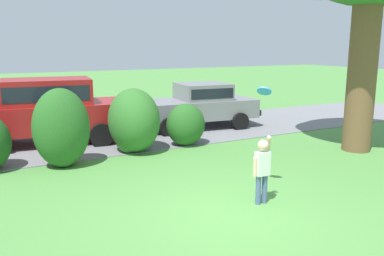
{
  "coord_description": "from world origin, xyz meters",
  "views": [
    {
      "loc": [
        -3.67,
        -5.38,
        2.88
      ],
      "look_at": [
        0.39,
        2.23,
        1.1
      ],
      "focal_mm": 37.72,
      "sensor_mm": 36.0,
      "label": 1
    }
  ],
  "objects_px": {
    "parked_suv": "(47,108)",
    "frisbee": "(264,91)",
    "parked_sedan": "(197,104)",
    "child_thrower": "(262,166)"
  },
  "relations": [
    {
      "from": "parked_sedan",
      "to": "parked_suv",
      "type": "relative_size",
      "value": 0.93
    },
    {
      "from": "parked_sedan",
      "to": "frisbee",
      "type": "height_order",
      "value": "frisbee"
    },
    {
      "from": "child_thrower",
      "to": "frisbee",
      "type": "xyz_separation_m",
      "value": [
        0.39,
        0.51,
        1.3
      ]
    },
    {
      "from": "parked_sedan",
      "to": "child_thrower",
      "type": "relative_size",
      "value": 3.53
    },
    {
      "from": "parked_sedan",
      "to": "child_thrower",
      "type": "bearing_deg",
      "value": -109.11
    },
    {
      "from": "child_thrower",
      "to": "frisbee",
      "type": "height_order",
      "value": "frisbee"
    },
    {
      "from": "parked_sedan",
      "to": "child_thrower",
      "type": "height_order",
      "value": "parked_sedan"
    },
    {
      "from": "parked_suv",
      "to": "frisbee",
      "type": "relative_size",
      "value": 15.84
    },
    {
      "from": "parked_sedan",
      "to": "parked_suv",
      "type": "height_order",
      "value": "parked_suv"
    },
    {
      "from": "parked_suv",
      "to": "frisbee",
      "type": "bearing_deg",
      "value": -63.61
    }
  ]
}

